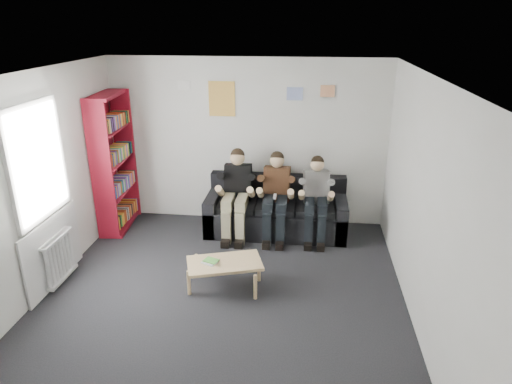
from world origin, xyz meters
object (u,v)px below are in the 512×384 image
sofa (276,213)px  person_right (316,199)px  coffee_table (225,265)px  person_left (236,194)px  bookshelf (115,163)px  person_middle (276,197)px

sofa → person_right: bearing=-17.9°
sofa → coffee_table: bearing=-106.6°
person_left → person_right: (1.24, 0.00, -0.03)m
sofa → person_left: (-0.62, -0.20, 0.37)m
bookshelf → person_left: 2.01m
bookshelf → coffee_table: 2.74m
coffee_table → sofa: bearing=73.4°
bookshelf → person_middle: size_ratio=1.64×
person_left → person_middle: (0.62, 0.00, -0.01)m
sofa → bookshelf: (-2.58, -0.12, 0.79)m
bookshelf → person_middle: (2.58, -0.08, -0.43)m
person_middle → person_right: size_ratio=1.04×
sofa → person_middle: bearing=-90.0°
coffee_table → bookshelf: bearing=141.3°
person_right → person_left: bearing=170.7°
bookshelf → coffee_table: bookshelf is taller
bookshelf → coffee_table: size_ratio=2.36×
sofa → person_left: bearing=-161.8°
person_middle → person_right: (0.62, 0.00, -0.02)m
bookshelf → person_left: (1.96, -0.08, -0.42)m
coffee_table → person_right: 1.97m
person_left → person_middle: size_ratio=1.02×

